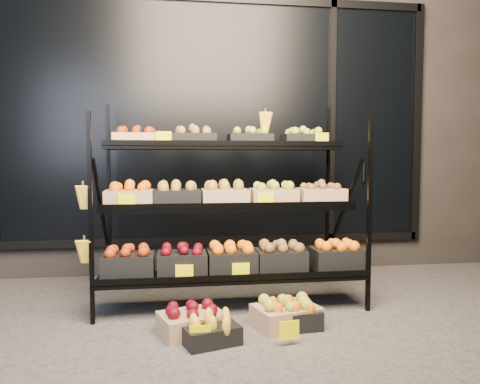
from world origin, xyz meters
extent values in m
plane|color=#514F4C|center=(0.00, 0.00, 0.00)|extent=(24.00, 24.00, 0.00)
cube|color=#2D2826|center=(0.00, 2.60, 1.75)|extent=(6.00, 2.00, 3.50)
cube|color=black|center=(0.00, 1.58, 1.55)|extent=(4.20, 0.04, 2.40)
cube|color=black|center=(0.00, 1.56, 0.34)|extent=(4.30, 0.06, 0.08)
cube|color=black|center=(2.15, 1.56, 1.55)|extent=(0.08, 0.06, 2.50)
cube|color=black|center=(1.20, 1.56, 1.55)|extent=(0.06, 0.06, 2.50)
cylinder|color=black|center=(1.55, 1.53, 1.05)|extent=(0.02, 0.02, 0.25)
cube|color=black|center=(-1.02, 0.18, 0.75)|extent=(0.03, 0.03, 1.50)
cube|color=black|center=(1.02, 0.18, 0.75)|extent=(0.03, 0.03, 1.50)
cube|color=black|center=(-1.02, 1.15, 0.83)|extent=(0.03, 0.03, 1.66)
cube|color=black|center=(1.02, 1.15, 0.83)|extent=(0.03, 0.03, 1.66)
cube|color=black|center=(0.00, 0.35, 0.27)|extent=(2.05, 0.42, 0.03)
cube|color=black|center=(0.00, 0.15, 0.30)|extent=(2.05, 0.02, 0.05)
cube|color=black|center=(0.00, 0.65, 0.77)|extent=(2.05, 0.40, 0.03)
cube|color=black|center=(0.00, 0.46, 0.80)|extent=(2.05, 0.02, 0.05)
cube|color=black|center=(0.00, 0.95, 1.27)|extent=(2.05, 0.40, 0.03)
cube|color=black|center=(0.00, 0.76, 1.30)|extent=(2.05, 0.02, 0.05)
cube|color=#CEB67B|center=(-0.76, 0.95, 1.33)|extent=(0.38, 0.28, 0.11)
ellipsoid|color=#A5260B|center=(-0.76, 0.95, 1.42)|extent=(0.32, 0.24, 0.07)
cube|color=black|center=(-0.27, 0.95, 1.33)|extent=(0.38, 0.28, 0.11)
ellipsoid|color=#B18131|center=(-0.27, 0.95, 1.42)|extent=(0.32, 0.24, 0.07)
cube|color=black|center=(0.23, 0.95, 1.33)|extent=(0.38, 0.28, 0.11)
ellipsoid|color=#A5BE2F|center=(0.23, 0.95, 1.42)|extent=(0.32, 0.24, 0.07)
cube|color=black|center=(0.72, 0.95, 1.33)|extent=(0.38, 0.28, 0.11)
ellipsoid|color=#A5BE2F|center=(0.72, 0.95, 1.42)|extent=(0.32, 0.24, 0.07)
cube|color=tan|center=(-0.80, 0.65, 0.85)|extent=(0.38, 0.28, 0.14)
ellipsoid|color=orange|center=(-0.80, 0.65, 0.95)|extent=(0.32, 0.24, 0.07)
cube|color=black|center=(-0.42, 0.65, 0.85)|extent=(0.38, 0.28, 0.14)
ellipsoid|color=#B18131|center=(-0.42, 0.65, 0.95)|extent=(0.32, 0.24, 0.07)
cube|color=tan|center=(-0.03, 0.65, 0.85)|extent=(0.38, 0.28, 0.14)
ellipsoid|color=#B18131|center=(-0.03, 0.65, 0.95)|extent=(0.32, 0.24, 0.07)
cube|color=tan|center=(0.38, 0.65, 0.85)|extent=(0.38, 0.28, 0.14)
ellipsoid|color=#A5BE2F|center=(0.38, 0.65, 0.95)|extent=(0.32, 0.24, 0.07)
cube|color=tan|center=(0.79, 0.65, 0.85)|extent=(0.38, 0.28, 0.14)
ellipsoid|color=brown|center=(0.79, 0.65, 0.95)|extent=(0.32, 0.24, 0.07)
cube|color=black|center=(-0.79, 0.35, 0.37)|extent=(0.38, 0.28, 0.18)
ellipsoid|color=#A5260B|center=(-0.79, 0.35, 0.49)|extent=(0.32, 0.24, 0.07)
cube|color=black|center=(-0.38, 0.35, 0.37)|extent=(0.38, 0.28, 0.18)
ellipsoid|color=#5A0610|center=(-0.38, 0.35, 0.49)|extent=(0.32, 0.24, 0.07)
cube|color=black|center=(-0.02, 0.35, 0.37)|extent=(0.38, 0.28, 0.18)
ellipsoid|color=orange|center=(-0.02, 0.35, 0.49)|extent=(0.32, 0.24, 0.07)
cube|color=black|center=(0.37, 0.35, 0.37)|extent=(0.38, 0.28, 0.18)
ellipsoid|color=brown|center=(0.37, 0.35, 0.49)|extent=(0.32, 0.24, 0.07)
cube|color=black|center=(0.83, 0.35, 0.37)|extent=(0.38, 0.28, 0.18)
ellipsoid|color=orange|center=(0.83, 0.35, 0.49)|extent=(0.32, 0.24, 0.07)
ellipsoid|color=yellow|center=(-1.07, 0.20, 0.99)|extent=(0.14, 0.08, 0.22)
ellipsoid|color=yellow|center=(-1.07, 0.20, 0.61)|extent=(0.14, 0.08, 0.22)
ellipsoid|color=yellow|center=(0.35, 0.85, 1.58)|extent=(0.14, 0.08, 0.22)
cube|color=#FCE500|center=(-0.81, 0.50, 0.84)|extent=(0.13, 0.01, 0.12)
cube|color=#FCE500|center=(0.29, 0.50, 0.84)|extent=(0.13, 0.01, 0.12)
cube|color=#FCE500|center=(0.85, 0.80, 1.34)|extent=(0.13, 0.01, 0.12)
cube|color=#FCE500|center=(-0.53, 0.80, 1.34)|extent=(0.13, 0.01, 0.12)
cube|color=#FCE500|center=(-0.38, 0.20, 0.34)|extent=(0.13, 0.01, 0.12)
cube|color=#FCE500|center=(0.04, 0.20, 0.34)|extent=(0.13, 0.01, 0.12)
cube|color=#FCE500|center=(-0.30, -0.40, 0.06)|extent=(0.13, 0.01, 0.12)
cube|color=#FCE500|center=(0.26, -0.40, 0.06)|extent=(0.13, 0.01, 0.12)
cube|color=tan|center=(-0.34, -0.11, 0.07)|extent=(0.49, 0.42, 0.14)
ellipsoid|color=#5A0610|center=(-0.34, -0.11, 0.17)|extent=(0.41, 0.35, 0.07)
cube|color=black|center=(-0.23, -0.28, 0.06)|extent=(0.41, 0.35, 0.12)
ellipsoid|color=yellow|center=(-0.23, -0.28, 0.15)|extent=(0.34, 0.29, 0.07)
cube|color=tan|center=(0.32, -0.06, 0.07)|extent=(0.50, 0.42, 0.15)
ellipsoid|color=#A5BE2F|center=(0.32, -0.06, 0.18)|extent=(0.42, 0.35, 0.07)
cube|color=black|center=(0.35, -0.08, 0.07)|extent=(0.41, 0.32, 0.13)
ellipsoid|color=orange|center=(0.35, -0.08, 0.16)|extent=(0.34, 0.26, 0.07)
camera|label=1|loc=(-0.46, -3.18, 1.17)|focal=35.00mm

